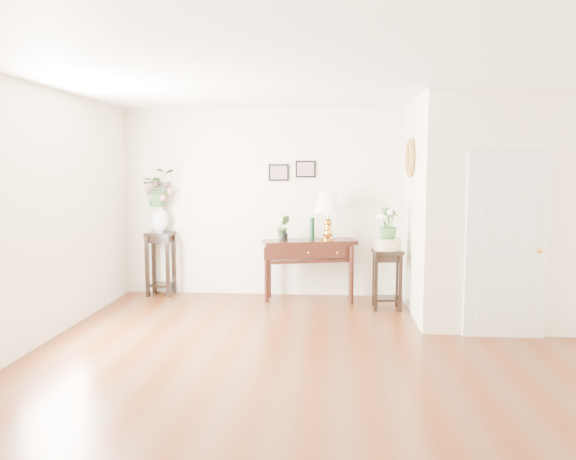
# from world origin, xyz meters

# --- Properties ---
(floor) EXTENTS (6.00, 5.50, 0.02)m
(floor) POSITION_xyz_m (0.00, 0.00, 0.00)
(floor) COLOR #56240D
(floor) RESTS_ON ground
(ceiling) EXTENTS (6.00, 5.50, 0.02)m
(ceiling) POSITION_xyz_m (0.00, 0.00, 2.80)
(ceiling) COLOR white
(ceiling) RESTS_ON ground
(wall_back) EXTENTS (6.00, 0.02, 2.80)m
(wall_back) POSITION_xyz_m (0.00, 2.75, 1.40)
(wall_back) COLOR silver
(wall_back) RESTS_ON ground
(wall_front) EXTENTS (6.00, 0.02, 2.80)m
(wall_front) POSITION_xyz_m (0.00, -2.75, 1.40)
(wall_front) COLOR silver
(wall_front) RESTS_ON ground
(wall_left) EXTENTS (0.02, 5.50, 2.80)m
(wall_left) POSITION_xyz_m (-3.00, 0.00, 1.40)
(wall_left) COLOR silver
(wall_left) RESTS_ON ground
(partition) EXTENTS (1.80, 1.95, 2.80)m
(partition) POSITION_xyz_m (2.10, 1.77, 1.40)
(partition) COLOR silver
(partition) RESTS_ON floor
(door) EXTENTS (0.90, 0.05, 2.10)m
(door) POSITION_xyz_m (2.10, 0.78, 1.05)
(door) COLOR silver
(door) RESTS_ON floor
(art_print_left) EXTENTS (0.30, 0.02, 0.25)m
(art_print_left) POSITION_xyz_m (-0.65, 2.73, 1.85)
(art_print_left) COLOR black
(art_print_left) RESTS_ON wall_back
(art_print_right) EXTENTS (0.30, 0.02, 0.25)m
(art_print_right) POSITION_xyz_m (-0.25, 2.73, 1.90)
(art_print_right) COLOR black
(art_print_right) RESTS_ON wall_back
(wall_ornament) EXTENTS (0.07, 0.51, 0.51)m
(wall_ornament) POSITION_xyz_m (1.16, 1.90, 2.05)
(wall_ornament) COLOR #B69040
(wall_ornament) RESTS_ON partition
(console_table) EXTENTS (1.40, 0.77, 0.89)m
(console_table) POSITION_xyz_m (-0.18, 2.38, 0.44)
(console_table) COLOR #351411
(console_table) RESTS_ON floor
(table_lamp) EXTENTS (0.50, 0.50, 0.69)m
(table_lamp) POSITION_xyz_m (0.09, 2.38, 1.24)
(table_lamp) COLOR orange
(table_lamp) RESTS_ON console_table
(green_vase) EXTENTS (0.08, 0.08, 0.32)m
(green_vase) POSITION_xyz_m (-0.14, 2.38, 1.06)
(green_vase) COLOR black
(green_vase) RESTS_ON console_table
(potted_plant) EXTENTS (0.22, 0.20, 0.34)m
(potted_plant) POSITION_xyz_m (-0.55, 2.38, 1.06)
(potted_plant) COLOR #305A2A
(potted_plant) RESTS_ON console_table
(plant_stand_a) EXTENTS (0.40, 0.40, 0.96)m
(plant_stand_a) POSITION_xyz_m (-2.43, 2.57, 0.48)
(plant_stand_a) COLOR black
(plant_stand_a) RESTS_ON floor
(porcelain_vase) EXTENTS (0.28, 0.28, 0.44)m
(porcelain_vase) POSITION_xyz_m (-2.43, 2.57, 1.18)
(porcelain_vase) COLOR white
(porcelain_vase) RESTS_ON plant_stand_a
(lily_arrangement) EXTENTS (0.64, 0.60, 0.56)m
(lily_arrangement) POSITION_xyz_m (-2.43, 2.57, 1.64)
(lily_arrangement) COLOR #305A2A
(lily_arrangement) RESTS_ON porcelain_vase
(plant_stand_b) EXTENTS (0.42, 0.42, 0.81)m
(plant_stand_b) POSITION_xyz_m (0.90, 1.98, 0.41)
(plant_stand_b) COLOR black
(plant_stand_b) RESTS_ON floor
(ceramic_bowl) EXTENTS (0.40, 0.40, 0.16)m
(ceramic_bowl) POSITION_xyz_m (0.90, 1.98, 0.89)
(ceramic_bowl) COLOR beige
(ceramic_bowl) RESTS_ON plant_stand_b
(narcissus) EXTENTS (0.34, 0.34, 0.46)m
(narcissus) POSITION_xyz_m (0.90, 1.98, 1.16)
(narcissus) COLOR #305A2A
(narcissus) RESTS_ON ceramic_bowl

